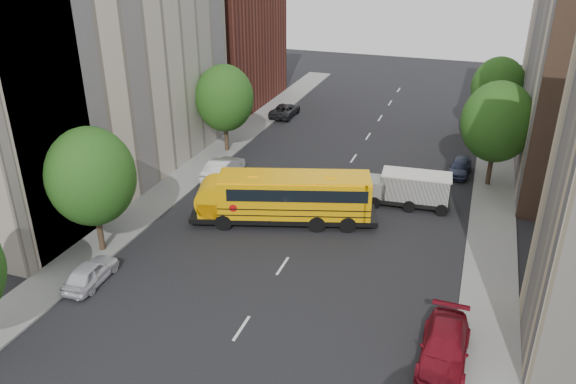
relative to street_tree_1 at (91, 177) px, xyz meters
The scene contains 18 objects.
ground 12.71m from the street_tree_1, 19.98° to the left, with size 120.00×120.00×0.00m, color black.
sidewalk_left 10.26m from the street_tree_1, 93.18° to the left, with size 3.00×80.00×0.12m, color slate.
sidewalk_right 24.72m from the street_tree_1, 21.80° to the left, with size 3.00×80.00×0.12m, color slate.
lane_markings 18.48m from the street_tree_1, 51.84° to the left, with size 0.15×64.00×0.01m, color silver.
building_left_cream 13.21m from the street_tree_1, 124.99° to the left, with size 10.00×26.00×20.00m, color beige.
building_left_redbrick 32.79m from the street_tree_1, 102.34° to the left, with size 10.00×15.00×13.00m, color maroon.
street_tree_1 is the anchor object (origin of this frame).
street_tree_2 18.00m from the street_tree_1, 90.00° to the left, with size 4.99×4.99×7.71m.
street_tree_4 28.43m from the street_tree_1, 39.29° to the left, with size 5.25×5.25×8.10m.
street_tree_5 37.20m from the street_tree_1, 53.75° to the left, with size 4.86×4.86×7.51m.
school_bus 11.97m from the street_tree_1, 38.10° to the left, with size 12.58×6.29×3.48m.
safari_truck 21.13m from the street_tree_1, 36.53° to the left, with size 6.05×2.63×2.52m.
parked_car_0 5.53m from the street_tree_1, 63.68° to the right, with size 1.56×3.88×1.32m, color silver.
parked_car_1 13.41m from the street_tree_1, 80.06° to the left, with size 1.68×4.82×1.59m, color silver.
parked_car_2 29.73m from the street_tree_1, 87.27° to the left, with size 2.21×4.79×1.33m, color black.
parked_car_3 21.24m from the street_tree_1, ahead, with size 2.12×5.21×1.51m, color maroon.
parked_car_4 28.07m from the street_tree_1, 44.46° to the left, with size 1.54×3.82×1.30m, color #323A57.
parked_car_5 37.41m from the street_tree_1, 57.47° to the left, with size 1.48×4.25×1.40m, color #A8A9A4.
Camera 1 is at (9.52, -28.20, 17.89)m, focal length 35.00 mm.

